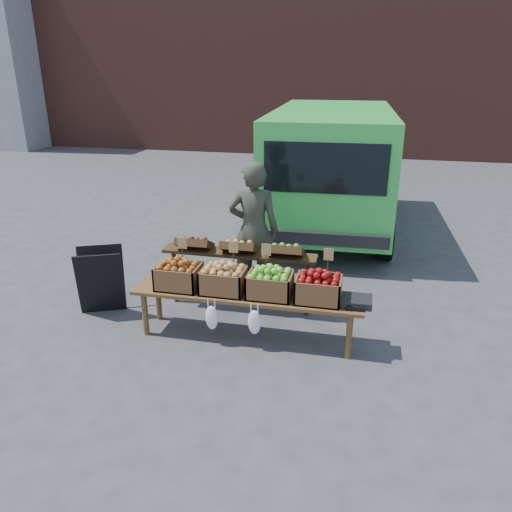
% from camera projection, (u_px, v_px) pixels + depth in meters
% --- Properties ---
extents(ground, '(80.00, 80.00, 0.00)m').
position_uv_depth(ground, '(156.00, 340.00, 5.92)').
color(ground, '#3F3F42').
extents(brick_building, '(24.00, 4.00, 10.00)m').
position_uv_depth(brick_building, '(314.00, 5.00, 17.77)').
color(brick_building, brown).
rests_on(brick_building, ground).
extents(delivery_van, '(2.51, 5.16, 2.28)m').
position_uv_depth(delivery_van, '(331.00, 170.00, 9.59)').
color(delivery_van, green).
rests_on(delivery_van, ground).
extents(vendor, '(0.74, 0.53, 1.89)m').
position_uv_depth(vendor, '(254.00, 230.00, 6.77)').
color(vendor, '#33382A').
rests_on(vendor, ground).
extents(chalkboard_sign, '(0.65, 0.52, 0.87)m').
position_uv_depth(chalkboard_sign, '(101.00, 280.00, 6.46)').
color(chalkboard_sign, black).
rests_on(chalkboard_sign, ground).
extents(back_table, '(2.10, 0.44, 1.04)m').
position_uv_depth(back_table, '(239.00, 272.00, 6.50)').
color(back_table, '#362411').
rests_on(back_table, ground).
extents(display_bench, '(2.70, 0.56, 0.57)m').
position_uv_depth(display_bench, '(247.00, 316.00, 5.88)').
color(display_bench, brown).
rests_on(display_bench, ground).
extents(crate_golden_apples, '(0.50, 0.40, 0.28)m').
position_uv_depth(crate_golden_apples, '(179.00, 276.00, 5.89)').
color(crate_golden_apples, '#9A3E0F').
rests_on(crate_golden_apples, display_bench).
extents(crate_russet_pears, '(0.50, 0.40, 0.28)m').
position_uv_depth(crate_russet_pears, '(223.00, 281.00, 5.78)').
color(crate_russet_pears, gold).
rests_on(crate_russet_pears, display_bench).
extents(crate_red_apples, '(0.50, 0.40, 0.28)m').
position_uv_depth(crate_red_apples, '(270.00, 285.00, 5.67)').
color(crate_red_apples, '#4EA015').
rests_on(crate_red_apples, display_bench).
extents(crate_green_apples, '(0.50, 0.40, 0.28)m').
position_uv_depth(crate_green_apples, '(318.00, 289.00, 5.55)').
color(crate_green_apples, '#650203').
rests_on(crate_green_apples, display_bench).
extents(weighing_scale, '(0.34, 0.30, 0.08)m').
position_uv_depth(weighing_scale, '(356.00, 301.00, 5.50)').
color(weighing_scale, black).
rests_on(weighing_scale, display_bench).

